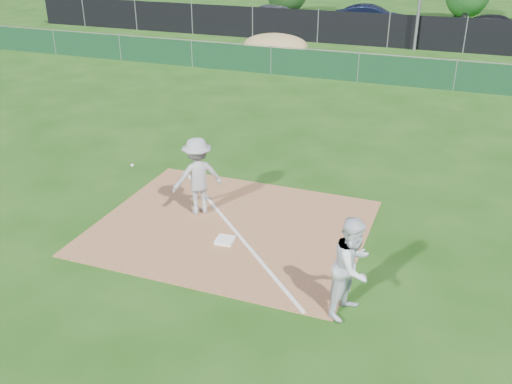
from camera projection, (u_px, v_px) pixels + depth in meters
The scene contains 13 objects.
ground at pixel (329, 115), 20.63m from camera, with size 90.00×90.00×0.00m, color #1A450E.
infield_dirt at pixel (231, 227), 13.04m from camera, with size 6.00×5.00×0.02m, color #915E3A.
foul_line at pixel (231, 226), 13.03m from camera, with size 0.08×7.00×0.01m, color white.
green_fence at pixel (358, 68), 24.59m from camera, with size 44.00×0.05×1.20m, color black.
dirt_mound at pixel (275, 45), 29.16m from camera, with size 3.38×2.60×1.17m, color #9D824B.
black_fence at pixel (389, 31), 31.21m from camera, with size 46.00×0.04×1.80m, color black.
parking_lot at pixel (400, 33), 35.82m from camera, with size 46.00×9.00×0.01m, color black.
first_base at pixel (225, 240), 12.40m from camera, with size 0.38×0.38×0.08m, color white.
play_at_first at pixel (198, 176), 13.28m from camera, with size 2.62×1.33×1.88m.
runner at pixel (353, 267), 9.84m from camera, with size 0.91×0.71×1.88m, color silver.
car_left at pixel (277, 16), 37.22m from camera, with size 1.76×4.37×1.49m, color #999BA0.
car_mid at pixel (371, 19), 35.75m from camera, with size 1.69×4.85×1.60m, color black.
car_right at pixel (499, 27), 33.81m from camera, with size 1.81×4.46×1.29m, color black.
Camera 1 is at (4.60, -9.47, 6.34)m, focal length 40.00 mm.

